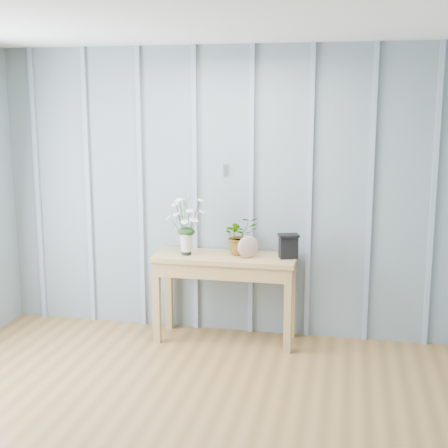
% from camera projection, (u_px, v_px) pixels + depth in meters
% --- Properties ---
extents(room_shell, '(4.00, 4.50, 2.50)m').
position_uv_depth(room_shell, '(181.00, 107.00, 4.01)').
color(room_shell, gray).
rests_on(room_shell, ground).
extents(sideboard, '(1.20, 0.45, 0.75)m').
position_uv_depth(sideboard, '(225.00, 269.00, 5.29)').
color(sideboard, '#AA854B').
rests_on(sideboard, ground).
extents(daisy_vase, '(0.36, 0.28, 0.52)m').
position_uv_depth(daisy_vase, '(186.00, 217.00, 5.23)').
color(daisy_vase, black).
rests_on(daisy_vase, sideboard).
extents(spider_plant, '(0.39, 0.38, 0.33)m').
position_uv_depth(spider_plant, '(240.00, 235.00, 5.29)').
color(spider_plant, '#143712').
rests_on(spider_plant, sideboard).
extents(felt_disc_vessel, '(0.19, 0.15, 0.19)m').
position_uv_depth(felt_disc_vessel, '(248.00, 247.00, 5.16)').
color(felt_disc_vessel, '#8E4652').
rests_on(felt_disc_vessel, sideboard).
extents(carved_box, '(0.20, 0.17, 0.20)m').
position_uv_depth(carved_box, '(288.00, 246.00, 5.16)').
color(carved_box, black).
rests_on(carved_box, sideboard).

